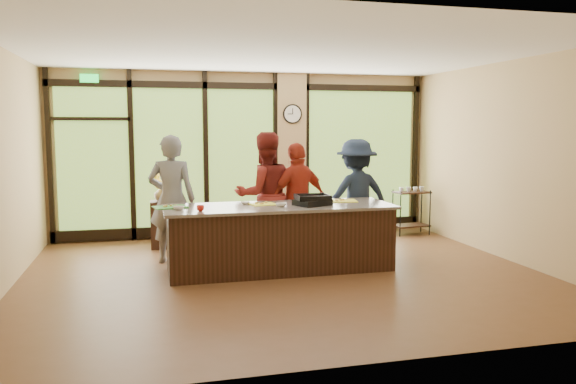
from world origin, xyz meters
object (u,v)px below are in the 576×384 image
cook_right (356,196)px  bar_cart (411,206)px  island_base (280,239)px  cook_left (172,199)px  roasting_pan (312,202)px  flower_stand (163,224)px

cook_right → bar_cart: bearing=-149.0°
island_base → bar_cart: size_ratio=3.46×
cook_left → roasting_pan: cook_left is taller
cook_right → flower_stand: bearing=-25.4°
cook_left → cook_right: 2.90m
island_base → cook_right: size_ratio=1.70×
island_base → bar_cart: bearing=33.1°
cook_left → flower_stand: cook_left is taller
cook_left → bar_cart: size_ratio=2.13×
island_base → flower_stand: (-1.57, 1.90, -0.05)m
island_base → cook_left: size_ratio=1.63×
flower_stand → cook_left: bearing=-83.3°
island_base → bar_cart: 3.58m
island_base → roasting_pan: 0.70m
island_base → flower_stand: size_ratio=3.94×
flower_stand → bar_cart: bar_cart is taller
flower_stand → bar_cart: size_ratio=0.88×
roasting_pan → bar_cart: 3.31m
cook_right → bar_cart: (1.55, 1.15, -0.37)m
roasting_pan → bar_cart: size_ratio=0.51×
cook_right → flower_stand: 3.25m
cook_left → flower_stand: size_ratio=2.42×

